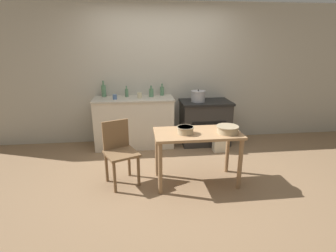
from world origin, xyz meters
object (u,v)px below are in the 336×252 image
object	(u,v)px
bottle_mid_left	(104,91)
work_table	(197,140)
chair	(120,150)
cup_center_right	(115,97)
stove	(205,122)
bottle_center_left	(151,92)
cup_center	(140,95)
mixing_bowl_small	(227,129)
bottle_far_left	(127,93)
stock_pot	(198,96)
flour_sack	(220,142)
bottle_left	(162,91)
mixing_bowl_large	(185,130)

from	to	relation	value
bottle_mid_left	work_table	bearing A→B (deg)	-50.57
chair	cup_center_right	bearing A→B (deg)	72.23
stove	bottle_center_left	world-z (taller)	bottle_center_left
cup_center	mixing_bowl_small	bearing A→B (deg)	-54.11
stove	mixing_bowl_small	size ratio (longest dim) A/B	3.21
mixing_bowl_small	bottle_far_left	distance (m)	2.15
stock_pot	cup_center_right	world-z (taller)	stock_pot
work_table	stove	bearing A→B (deg)	71.51
flour_sack	bottle_left	distance (m)	1.41
bottle_center_left	stock_pot	bearing A→B (deg)	-7.59
bottle_left	cup_center_right	size ratio (longest dim) A/B	2.60
bottle_mid_left	cup_center_right	bearing A→B (deg)	-51.98
bottle_far_left	work_table	bearing A→B (deg)	-59.24
bottle_center_left	mixing_bowl_large	bearing A→B (deg)	-77.94
stove	bottle_left	world-z (taller)	bottle_left
bottle_center_left	mixing_bowl_small	bearing A→B (deg)	-61.46
flour_sack	stove	bearing A→B (deg)	109.17
bottle_far_left	bottle_mid_left	bearing A→B (deg)	171.76
stock_pot	bottle_left	size ratio (longest dim) A/B	1.21
cup_center_right	bottle_far_left	bearing A→B (deg)	46.89
bottle_far_left	bottle_mid_left	size ratio (longest dim) A/B	0.68
mixing_bowl_large	cup_center_right	distance (m)	1.74
cup_center	flour_sack	bearing A→B (deg)	-17.36
mixing_bowl_large	bottle_mid_left	world-z (taller)	bottle_mid_left
chair	work_table	bearing A→B (deg)	-30.48
mixing_bowl_large	bottle_mid_left	distance (m)	2.09
chair	cup_center	xyz separation A→B (m)	(0.31, 1.31, 0.49)
mixing_bowl_small	mixing_bowl_large	bearing A→B (deg)	175.99
stove	bottle_far_left	bearing A→B (deg)	174.69
mixing_bowl_small	chair	bearing A→B (deg)	171.55
bottle_far_left	mixing_bowl_small	bearing A→B (deg)	-51.72
chair	cup_center	size ratio (longest dim) A/B	8.46
bottle_left	bottle_mid_left	size ratio (longest dim) A/B	0.75
chair	stock_pot	world-z (taller)	stock_pot
bottle_mid_left	bottle_center_left	size ratio (longest dim) A/B	1.43
chair	bottle_center_left	size ratio (longest dim) A/B	4.23
bottle_left	bottle_center_left	bearing A→B (deg)	-151.57
bottle_far_left	cup_center	distance (m)	0.29
mixing_bowl_small	flour_sack	bearing A→B (deg)	75.69
chair	bottle_center_left	xyz separation A→B (m)	(0.52, 1.42, 0.52)
stove	flour_sack	bearing A→B (deg)	-70.83
chair	bottle_far_left	size ratio (longest dim) A/B	4.34
mixing_bowl_small	bottle_far_left	world-z (taller)	bottle_far_left
bottle_far_left	bottle_center_left	xyz separation A→B (m)	(0.44, -0.06, 0.00)
cup_center_right	mixing_bowl_large	bearing A→B (deg)	-55.52
mixing_bowl_small	bottle_center_left	bearing A→B (deg)	118.54
chair	bottle_center_left	distance (m)	1.59
bottle_far_left	flour_sack	bearing A→B (deg)	-20.37
flour_sack	bottle_mid_left	xyz separation A→B (m)	(-2.02, 0.65, 0.84)
work_table	cup_center	world-z (taller)	cup_center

